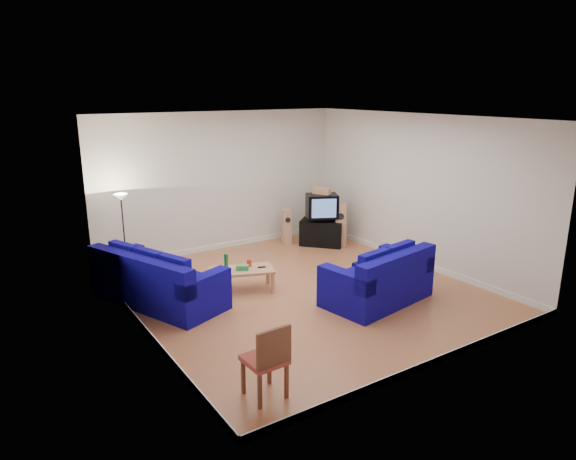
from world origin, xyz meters
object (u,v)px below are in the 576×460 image
sofa_three_seat (156,284)px  coffee_table (242,272)px  sofa_loveseat (380,282)px  television (322,206)px  tv_stand (322,233)px

sofa_three_seat → coffee_table: bearing=57.1°
sofa_loveseat → television: (1.18, 3.30, 0.62)m
sofa_loveseat → television: television is taller
sofa_three_seat → coffee_table: sofa_three_seat is taller
sofa_three_seat → coffee_table: 1.57m
coffee_table → television: size_ratio=1.49×
sofa_three_seat → tv_stand: bearing=83.5°
tv_stand → coffee_table: bearing=-104.7°
sofa_loveseat → tv_stand: sofa_loveseat is taller
coffee_table → tv_stand: tv_stand is taller
tv_stand → television: bearing=-89.2°
sofa_loveseat → television: 3.56m
coffee_table → television: bearing=26.7°
sofa_three_seat → sofa_loveseat: (3.35, -2.11, 0.01)m
sofa_three_seat → tv_stand: (4.57, 1.23, -0.05)m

